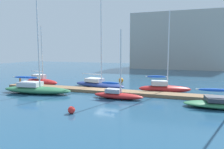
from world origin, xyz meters
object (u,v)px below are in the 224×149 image
sailboat_1 (36,88)px  sailboat_3 (117,94)px  mooring_buoy_orange (121,80)px  sailboat_0 (41,81)px  mooring_buoy_red (71,110)px  sailboat_2 (99,83)px  sailboat_4 (164,87)px  harbor_building_distant (176,42)px

sailboat_1 → sailboat_3: sailboat_1 is taller
sailboat_3 → mooring_buoy_orange: bearing=104.4°
sailboat_0 → sailboat_3: 14.36m
sailboat_3 → mooring_buoy_red: sailboat_3 is taller
sailboat_2 → sailboat_4: bearing=6.5°
mooring_buoy_orange → harbor_building_distant: (7.52, 31.74, 7.38)m
sailboat_3 → sailboat_4: bearing=48.8°
sailboat_2 → sailboat_4: sailboat_2 is taller
sailboat_3 → sailboat_4: 6.66m
sailboat_0 → sailboat_2: 9.02m
sailboat_2 → harbor_building_distant: (9.30, 36.91, 7.22)m
sailboat_4 → mooring_buoy_red: (-6.43, -11.16, -0.32)m
sailboat_0 → mooring_buoy_orange: sailboat_0 is taller
mooring_buoy_orange → sailboat_3: bearing=-76.1°
sailboat_4 → mooring_buoy_orange: 9.21m
sailboat_0 → sailboat_2: size_ratio=0.71×
sailboat_1 → harbor_building_distant: (14.90, 43.00, 7.14)m
harbor_building_distant → sailboat_4: bearing=-90.6°
sailboat_0 → mooring_buoy_red: sailboat_0 is taller
sailboat_2 → sailboat_3: sailboat_2 is taller
sailboat_0 → sailboat_1: (3.39, -5.44, 0.01)m
sailboat_2 → harbor_building_distant: size_ratio=0.49×
sailboat_1 → sailboat_2: bearing=41.8°
mooring_buoy_orange → sailboat_2: bearing=-109.1°
mooring_buoy_orange → harbor_building_distant: size_ratio=0.03×
mooring_buoy_orange → mooring_buoy_red: 17.02m
sailboat_3 → mooring_buoy_red: bearing=-107.4°
sailboat_2 → mooring_buoy_red: sailboat_2 is taller
mooring_buoy_red → sailboat_1: bearing=144.5°
sailboat_3 → harbor_building_distant: bearing=84.0°
sailboat_0 → sailboat_4: size_ratio=0.88×
sailboat_0 → sailboat_3: (13.46, -5.00, -0.12)m
sailboat_2 → sailboat_3: 7.21m
sailboat_3 → mooring_buoy_red: size_ratio=12.18×
sailboat_2 → sailboat_3: bearing=-40.8°
sailboat_0 → mooring_buoy_orange: 12.25m
sailboat_3 → mooring_buoy_orange: size_ratio=9.35×
mooring_buoy_orange → harbor_building_distant: bearing=76.7°
sailboat_1 → mooring_buoy_orange: bearing=51.1°
sailboat_2 → mooring_buoy_red: bearing=-67.3°
sailboat_3 → mooring_buoy_orange: (-2.68, 10.82, -0.10)m
sailboat_3 → sailboat_4: size_ratio=0.74×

